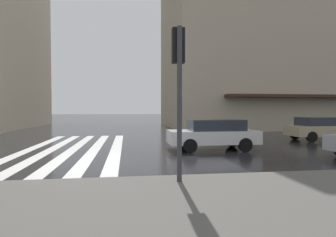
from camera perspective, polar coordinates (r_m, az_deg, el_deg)
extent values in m
plane|color=black|center=(10.71, -15.11, -8.36)|extent=(220.00, 220.00, 0.00)
cube|color=silver|center=(14.60, -10.10, -5.61)|extent=(13.00, 0.50, 0.01)
cube|color=silver|center=(14.66, -14.03, -5.60)|extent=(13.00, 0.50, 0.01)
cube|color=silver|center=(14.80, -17.90, -5.57)|extent=(13.00, 0.50, 0.01)
cube|color=silver|center=(15.00, -21.69, -5.51)|extent=(13.00, 0.50, 0.01)
cube|color=silver|center=(15.26, -25.35, -5.43)|extent=(13.00, 0.50, 0.01)
cube|color=tan|center=(35.02, 20.05, 13.25)|extent=(14.59, 23.37, 17.81)
cube|color=#382319|center=(27.61, 27.71, 3.91)|extent=(1.20, 16.36, 0.24)
cylinder|color=#333338|center=(6.91, 2.27, 2.82)|extent=(0.12, 0.12, 3.70)
cube|color=black|center=(7.25, 2.02, 14.14)|extent=(0.22, 0.30, 0.85)
sphere|color=red|center=(7.43, 1.85, 16.06)|extent=(0.17, 0.17, 0.17)
sphere|color=orange|center=(7.37, 1.85, 13.94)|extent=(0.17, 0.17, 0.17)
sphere|color=green|center=(7.31, 1.85, 11.80)|extent=(0.17, 0.17, 0.17)
cube|color=tan|center=(19.85, 28.09, -2.08)|extent=(1.75, 4.10, 0.60)
cube|color=#232833|center=(19.74, 27.76, -0.50)|extent=(1.54, 2.46, 0.50)
cylinder|color=black|center=(21.28, 29.48, -2.67)|extent=(0.20, 0.62, 0.62)
cylinder|color=black|center=(19.86, 23.75, -2.89)|extent=(0.20, 0.62, 0.62)
cylinder|color=black|center=(18.48, 26.46, -3.27)|extent=(0.20, 0.62, 0.62)
cube|color=silver|center=(13.61, 8.75, -3.57)|extent=(1.75, 4.10, 0.60)
cube|color=#232833|center=(13.62, 9.37, -1.25)|extent=(1.54, 2.46, 0.50)
cylinder|color=black|center=(12.54, 4.35, -5.40)|extent=(0.20, 0.62, 0.62)
cylinder|color=black|center=(14.14, 2.90, -4.58)|extent=(0.20, 0.62, 0.62)
cylinder|color=black|center=(13.30, 14.97, -5.04)|extent=(0.20, 0.62, 0.62)
cylinder|color=black|center=(14.82, 12.45, -4.32)|extent=(0.20, 0.62, 0.62)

